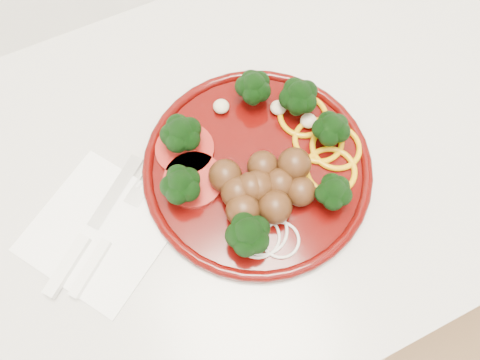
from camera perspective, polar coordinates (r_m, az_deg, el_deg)
name	(u,v)px	position (r m, az deg, el deg)	size (l,w,h in m)	color
counter	(157,283)	(1.05, -10.04, -12.23)	(2.40, 0.60, 0.90)	silver
plate	(260,166)	(0.60, 2.45, 1.75)	(0.30, 0.30, 0.06)	#3D0504
napkin	(101,230)	(0.61, -16.58, -5.85)	(0.16, 0.16, 0.00)	white
knife	(83,241)	(0.61, -18.56, -7.08)	(0.17, 0.14, 0.01)	silver
fork	(100,253)	(0.60, -16.70, -8.49)	(0.15, 0.12, 0.01)	white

